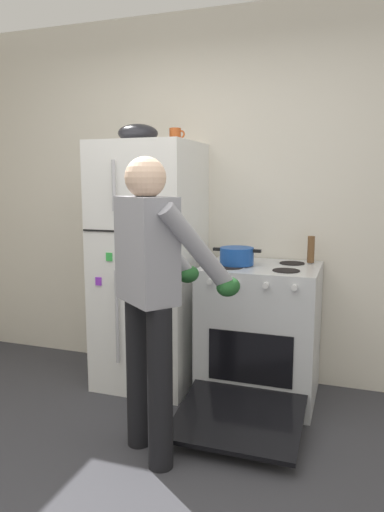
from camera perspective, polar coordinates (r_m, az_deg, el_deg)
kitchen_wall_back at (r=3.64m, az=2.91°, el=6.93°), size 6.00×0.10×2.70m
refrigerator at (r=3.46m, az=-5.03°, el=-1.13°), size 0.68×0.72×1.75m
stove_range at (r=3.31m, az=8.11°, el=-9.20°), size 0.76×1.22×0.92m
person_cook at (r=2.48m, az=-4.68°, el=-3.23°), size 0.66×0.70×1.60m
red_pot at (r=3.19m, az=5.39°, el=-0.00°), size 0.33×0.23×0.12m
coffee_mug at (r=3.40m, az=-1.99°, el=14.29°), size 0.11×0.08×0.10m
pepper_mill at (r=3.35m, az=14.08°, el=0.78°), size 0.05×0.05×0.18m
mixing_bowl at (r=3.46m, az=-6.49°, el=14.41°), size 0.28×0.28×0.13m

